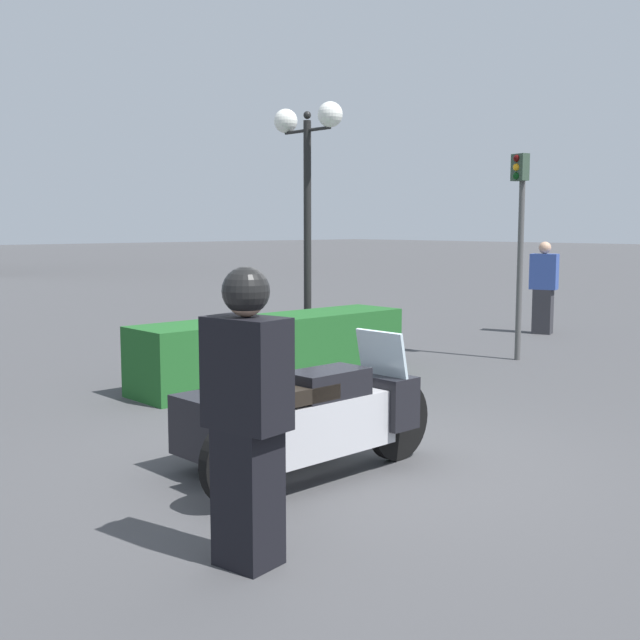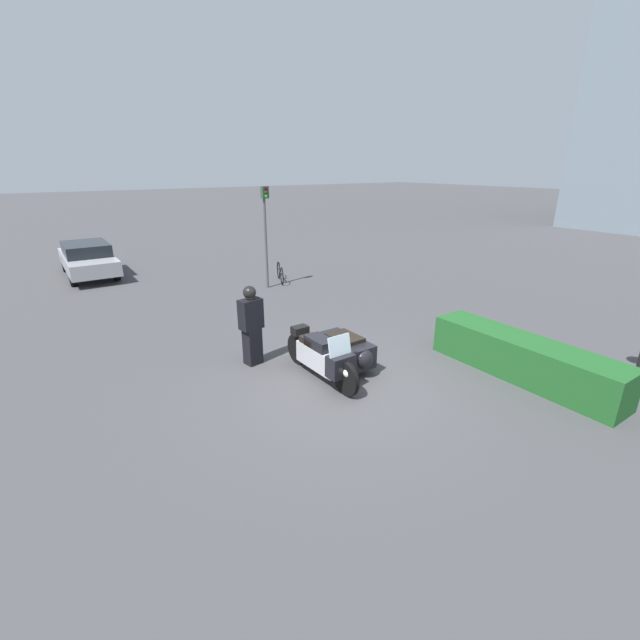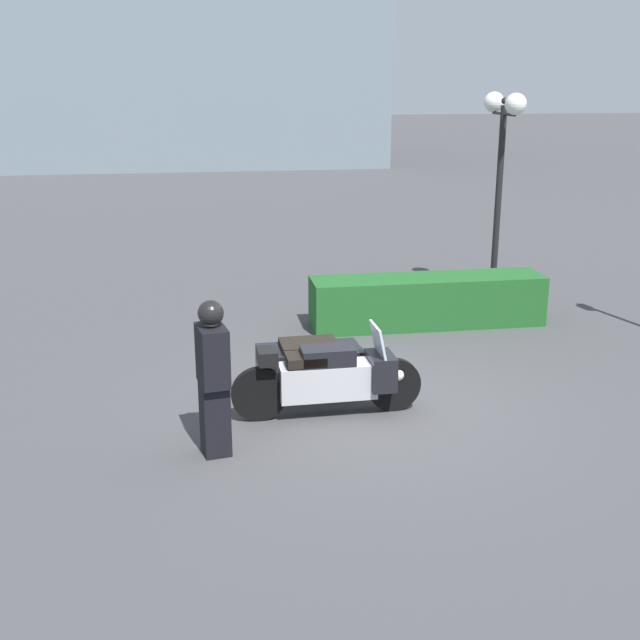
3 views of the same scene
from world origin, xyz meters
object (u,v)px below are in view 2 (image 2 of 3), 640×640
at_px(police_motorcycle, 337,353).
at_px(traffic_light_far, 266,223).
at_px(hedge_bush_curbside, 523,358).
at_px(officer_rider, 251,324).
at_px(parked_car_background, 88,258).
at_px(bicycle_parked, 280,273).

xyz_separation_m(police_motorcycle, traffic_light_far, (-6.98, 2.01, 1.87)).
bearing_deg(hedge_bush_curbside, officer_rider, -130.76).
xyz_separation_m(police_motorcycle, parked_car_background, (-12.70, -3.15, 0.25)).
distance_m(hedge_bush_curbside, bicycle_parked, 9.90).
bearing_deg(bicycle_parked, hedge_bush_curbside, 23.35).
height_order(hedge_bush_curbside, parked_car_background, parked_car_background).
xyz_separation_m(parked_car_background, bicycle_parked, (5.16, 5.98, -0.39)).
xyz_separation_m(police_motorcycle, hedge_bush_curbside, (2.35, 3.16, -0.05)).
distance_m(police_motorcycle, hedge_bush_curbside, 3.93).
bearing_deg(officer_rider, hedge_bush_curbside, -140.75).
distance_m(hedge_bush_curbside, parked_car_background, 16.32).
bearing_deg(traffic_light_far, parked_car_background, -145.60).
bearing_deg(parked_car_background, police_motorcycle, -166.19).
bearing_deg(bicycle_parked, police_motorcycle, 0.90).
xyz_separation_m(police_motorcycle, bicycle_parked, (-7.54, 2.83, -0.15)).
xyz_separation_m(officer_rider, hedge_bush_curbside, (3.82, 4.43, -0.54)).
bearing_deg(traffic_light_far, bicycle_parked, 116.50).
bearing_deg(bicycle_parked, officer_rider, -12.58).
bearing_deg(bicycle_parked, traffic_light_far, -34.32).
bearing_deg(hedge_bush_curbside, parked_car_background, -157.26).
bearing_deg(police_motorcycle, traffic_light_far, 162.72).
bearing_deg(police_motorcycle, hedge_bush_curbside, 52.14).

